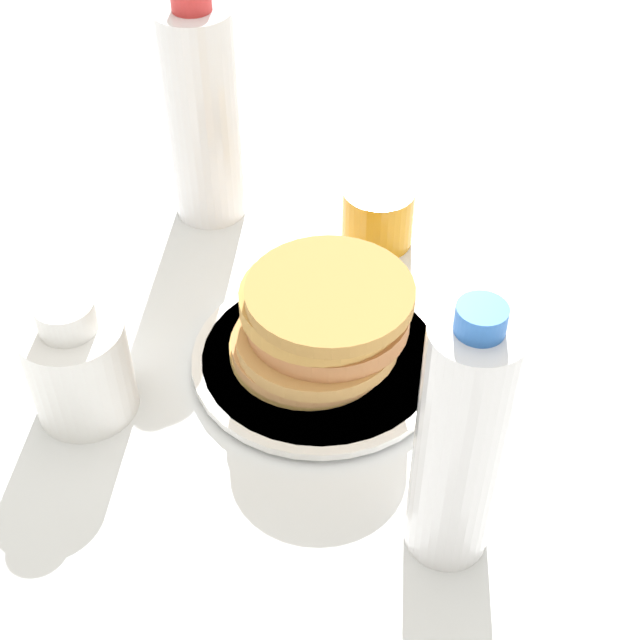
# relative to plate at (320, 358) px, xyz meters

# --- Properties ---
(ground_plane) EXTENTS (4.00, 4.00, 0.00)m
(ground_plane) POSITION_rel_plate_xyz_m (-0.01, 0.02, -0.01)
(ground_plane) COLOR white
(plate) EXTENTS (0.23, 0.23, 0.01)m
(plate) POSITION_rel_plate_xyz_m (0.00, 0.00, 0.00)
(plate) COLOR white
(plate) RESTS_ON ground_plane
(pancake_stack) EXTENTS (0.16, 0.16, 0.08)m
(pancake_stack) POSITION_rel_plate_xyz_m (-0.00, 0.00, 0.05)
(pancake_stack) COLOR tan
(pancake_stack) RESTS_ON plate
(juice_glass) EXTENTS (0.07, 0.07, 0.06)m
(juice_glass) POSITION_rel_plate_xyz_m (-0.13, -0.14, 0.02)
(juice_glass) COLOR orange
(juice_glass) RESTS_ON ground_plane
(cream_jug) EXTENTS (0.09, 0.09, 0.12)m
(cream_jug) POSITION_rel_plate_xyz_m (0.20, -0.03, 0.04)
(cream_jug) COLOR white
(cream_jug) RESTS_ON ground_plane
(water_bottle_near) EXTENTS (0.06, 0.06, 0.23)m
(water_bottle_near) POSITION_rel_plate_xyz_m (-0.02, 0.21, 0.10)
(water_bottle_near) COLOR white
(water_bottle_near) RESTS_ON ground_plane
(water_bottle_mid) EXTENTS (0.08, 0.08, 0.25)m
(water_bottle_mid) POSITION_rel_plate_xyz_m (0.02, -0.27, 0.11)
(water_bottle_mid) COLOR white
(water_bottle_mid) RESTS_ON ground_plane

